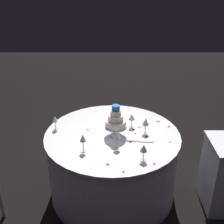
# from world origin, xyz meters

# --- Properties ---
(ground_plane) EXTENTS (12.00, 12.00, 0.00)m
(ground_plane) POSITION_xyz_m (0.00, 0.00, 0.00)
(ground_plane) COLOR black
(decorative_arch) EXTENTS (2.19, 0.06, 2.47)m
(decorative_arch) POSITION_xyz_m (0.00, 0.38, 1.60)
(decorative_arch) COLOR #B7B29E
(decorative_arch) RESTS_ON ground
(main_table) EXTENTS (1.34, 1.34, 0.72)m
(main_table) POSITION_xyz_m (0.00, 0.00, 0.36)
(main_table) COLOR white
(main_table) RESTS_ON ground
(tiered_cake) EXTENTS (0.22, 0.22, 0.33)m
(tiered_cake) POSITION_xyz_m (-0.03, 0.04, 0.89)
(tiered_cake) COLOR silver
(tiered_cake) RESTS_ON main_table
(wine_glass_0) EXTENTS (0.06, 0.06, 0.18)m
(wine_glass_0) POSITION_xyz_m (0.26, 0.30, 0.85)
(wine_glass_0) COLOR silver
(wine_glass_0) RESTS_ON main_table
(wine_glass_1) EXTENTS (0.06, 0.06, 0.16)m
(wine_glass_1) POSITION_xyz_m (-0.04, 0.26, 0.84)
(wine_glass_1) COLOR silver
(wine_glass_1) RESTS_ON main_table
(wine_glass_2) EXTENTS (0.07, 0.07, 0.17)m
(wine_glass_2) POSITION_xyz_m (-0.32, -0.01, 0.84)
(wine_glass_2) COLOR silver
(wine_glass_2) RESTS_ON main_table
(wine_glass_3) EXTENTS (0.06, 0.06, 0.16)m
(wine_glass_3) POSITION_xyz_m (-0.26, 0.44, 0.84)
(wine_glass_3) COLOR silver
(wine_glass_3) RESTS_ON main_table
(wine_glass_4) EXTENTS (0.06, 0.06, 0.15)m
(wine_glass_4) POSITION_xyz_m (0.58, -0.09, 0.83)
(wine_glass_4) COLOR silver
(wine_glass_4) RESTS_ON main_table
(wine_glass_5) EXTENTS (0.06, 0.06, 0.15)m
(wine_glass_5) POSITION_xyz_m (-0.20, -0.14, 0.83)
(wine_glass_5) COLOR silver
(wine_glass_5) RESTS_ON main_table
(wine_glass_6) EXTENTS (0.06, 0.06, 0.18)m
(wine_glass_6) POSITION_xyz_m (-0.02, -0.34, 0.85)
(wine_glass_6) COLOR silver
(wine_glass_6) RESTS_ON main_table
(cake_knife) EXTENTS (0.30, 0.05, 0.01)m
(cake_knife) POSITION_xyz_m (-0.23, 0.14, 0.72)
(cake_knife) COLOR silver
(cake_knife) RESTS_ON main_table
(rose_petal_0) EXTENTS (0.03, 0.03, 0.00)m
(rose_petal_0) POSITION_xyz_m (-0.22, -0.00, 0.72)
(rose_petal_0) COLOR #C61951
(rose_petal_0) RESTS_ON main_table
(rose_petal_1) EXTENTS (0.03, 0.03, 0.00)m
(rose_petal_1) POSITION_xyz_m (0.25, -0.08, 0.72)
(rose_petal_1) COLOR #C61951
(rose_petal_1) RESTS_ON main_table
(rose_petal_2) EXTENTS (0.03, 0.03, 0.00)m
(rose_petal_2) POSITION_xyz_m (-0.09, 0.60, 0.72)
(rose_petal_2) COLOR #C61951
(rose_petal_2) RESTS_ON main_table
(rose_petal_3) EXTENTS (0.04, 0.04, 0.00)m
(rose_petal_3) POSITION_xyz_m (0.04, 0.50, 0.72)
(rose_petal_3) COLOR #C61951
(rose_petal_3) RESTS_ON main_table
(rose_petal_4) EXTENTS (0.02, 0.03, 0.00)m
(rose_petal_4) POSITION_xyz_m (-0.55, 0.15, 0.72)
(rose_petal_4) COLOR #C61951
(rose_petal_4) RESTS_ON main_table
(rose_petal_5) EXTENTS (0.03, 0.04, 0.00)m
(rose_petal_5) POSITION_xyz_m (-0.09, -0.18, 0.72)
(rose_petal_5) COLOR #C61951
(rose_petal_5) RESTS_ON main_table
(rose_petal_6) EXTENTS (0.05, 0.04, 0.00)m
(rose_petal_6) POSITION_xyz_m (0.00, -0.25, 0.72)
(rose_petal_6) COLOR #C61951
(rose_petal_6) RESTS_ON main_table
(rose_petal_7) EXTENTS (0.04, 0.05, 0.00)m
(rose_petal_7) POSITION_xyz_m (-0.17, 0.15, 0.72)
(rose_petal_7) COLOR #C61951
(rose_petal_7) RESTS_ON main_table
(rose_petal_8) EXTENTS (0.04, 0.05, 0.00)m
(rose_petal_8) POSITION_xyz_m (-0.34, 0.05, 0.72)
(rose_petal_8) COLOR #C61951
(rose_petal_8) RESTS_ON main_table
(rose_petal_9) EXTENTS (0.05, 0.04, 0.00)m
(rose_petal_9) POSITION_xyz_m (-0.49, -0.26, 0.72)
(rose_petal_9) COLOR #C61951
(rose_petal_9) RESTS_ON main_table
(rose_petal_10) EXTENTS (0.04, 0.05, 0.00)m
(rose_petal_10) POSITION_xyz_m (-0.59, -0.15, 0.72)
(rose_petal_10) COLOR #C61951
(rose_petal_10) RESTS_ON main_table
(rose_petal_11) EXTENTS (0.03, 0.03, 0.00)m
(rose_petal_11) POSITION_xyz_m (-0.35, 0.49, 0.72)
(rose_petal_11) COLOR #C61951
(rose_petal_11) RESTS_ON main_table
(rose_petal_12) EXTENTS (0.04, 0.03, 0.00)m
(rose_petal_12) POSITION_xyz_m (-0.28, -0.13, 0.72)
(rose_petal_12) COLOR #C61951
(rose_petal_12) RESTS_ON main_table
(rose_petal_13) EXTENTS (0.04, 0.04, 0.00)m
(rose_petal_13) POSITION_xyz_m (-0.22, -0.09, 0.72)
(rose_petal_13) COLOR #C61951
(rose_petal_13) RESTS_ON main_table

